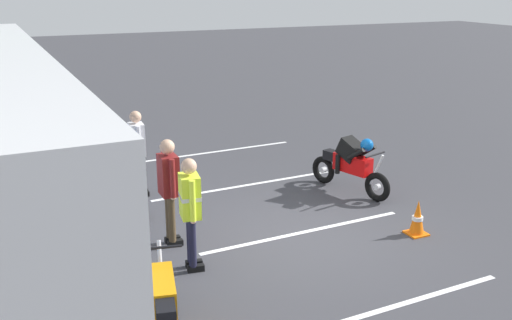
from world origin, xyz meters
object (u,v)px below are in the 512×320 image
at_px(stunt_motorcycle, 351,164).
at_px(spectator_centre, 135,170).
at_px(spectator_far_left, 190,204).
at_px(spectator_left, 169,183).
at_px(traffic_cone, 417,218).
at_px(parked_motorcycle_silver, 164,305).
at_px(spectator_right, 137,146).

bearing_deg(stunt_motorcycle, spectator_centre, 85.60).
xyz_separation_m(spectator_far_left, spectator_centre, (2.24, 0.32, -0.09)).
distance_m(spectator_left, stunt_motorcycle, 4.24).
distance_m(spectator_centre, traffic_cone, 5.06).
xyz_separation_m(parked_motorcycle_silver, traffic_cone, (1.25, -4.85, -0.18)).
xyz_separation_m(spectator_left, spectator_right, (2.51, -0.07, -0.04)).
distance_m(spectator_far_left, spectator_centre, 2.27).
xyz_separation_m(spectator_centre, stunt_motorcycle, (-0.34, -4.38, -0.37)).
xyz_separation_m(spectator_centre, spectator_right, (1.25, -0.35, 0.08)).
bearing_deg(parked_motorcycle_silver, traffic_cone, -75.57).
height_order(spectator_left, traffic_cone, spectator_left).
relative_size(spectator_far_left, traffic_cone, 2.82).
distance_m(spectator_left, parked_motorcycle_silver, 2.80).
bearing_deg(spectator_far_left, spectator_left, 2.53).
distance_m(stunt_motorcycle, traffic_cone, 2.30).
relative_size(spectator_right, traffic_cone, 2.81).
bearing_deg(parked_motorcycle_silver, spectator_left, -17.90).
bearing_deg(spectator_far_left, traffic_cone, -95.36).
relative_size(parked_motorcycle_silver, stunt_motorcycle, 1.02).
relative_size(stunt_motorcycle, traffic_cone, 3.17).
height_order(spectator_right, traffic_cone, spectator_right).
bearing_deg(spectator_left, parked_motorcycle_silver, 162.10).
height_order(spectator_right, parked_motorcycle_silver, spectator_right).
bearing_deg(parked_motorcycle_silver, spectator_far_left, -28.56).
relative_size(spectator_far_left, stunt_motorcycle, 0.89).
bearing_deg(traffic_cone, spectator_far_left, 84.64).
bearing_deg(stunt_motorcycle, spectator_left, 102.72).
height_order(stunt_motorcycle, traffic_cone, stunt_motorcycle).
relative_size(spectator_left, traffic_cone, 2.89).
height_order(parked_motorcycle_silver, stunt_motorcycle, stunt_motorcycle).
xyz_separation_m(spectator_far_left, spectator_right, (3.49, -0.03, -0.01)).
distance_m(spectator_centre, spectator_right, 1.30).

